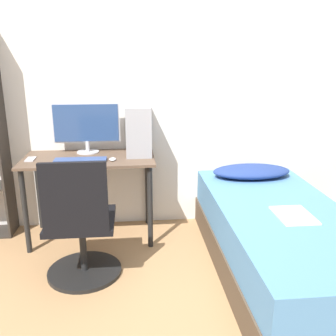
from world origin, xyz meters
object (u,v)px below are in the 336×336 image
keyboard (80,160)px  bed (281,242)px  monitor (86,125)px  pc_tower (138,130)px  office_chair (81,234)px

keyboard → bed: bearing=-22.5°
bed → monitor: (-1.47, 0.91, 0.73)m
monitor → pc_tower: size_ratio=1.38×
bed → keyboard: 1.70m
monitor → bed: bearing=-31.8°
monitor → keyboard: bearing=-95.8°
office_chair → keyboard: office_chair is taller
office_chair → bed: 1.46m
bed → pc_tower: size_ratio=4.84×
keyboard → pc_tower: (0.48, 0.20, 0.20)m
keyboard → monitor: bearing=84.2°
bed → monitor: bearing=148.2°
monitor → pc_tower: bearing=-11.2°
office_chair → pc_tower: bearing=59.7°
office_chair → keyboard: bearing=94.7°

